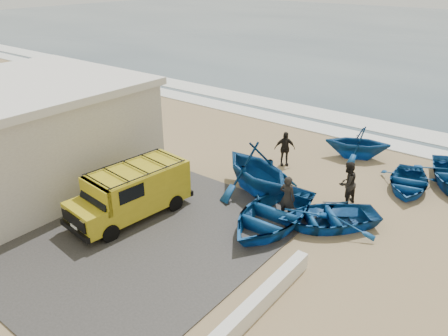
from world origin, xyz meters
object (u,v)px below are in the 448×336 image
Objects in this scene: parapet at (247,314)px; boat_near_left at (272,214)px; van at (132,191)px; fisherman_front at (287,198)px; building at (18,134)px; boat_far_left at (358,142)px; fisherman_middle at (347,183)px; fisherman_back at (285,149)px; boat_mid_right at (408,182)px; boat_near_right at (327,217)px; boat_mid_left at (257,169)px.

parapet is 1.34× the size of boat_near_left.
van is 5.70m from fisherman_front.
boat_far_left is (10.41, 11.27, -1.36)m from building.
fisherman_middle reaches higher than fisherman_back.
van is at bearing 163.98° from parapet.
van is at bearing 8.18° from building.
boat_mid_right is at bearing 33.66° from boat_far_left.
boat_near_right is 1.21× the size of boat_far_left.
boat_far_left is 1.84× the size of fisherman_back.
boat_mid_right is 3.17m from fisherman_middle.
fisherman_back is at bearing 45.95° from building.
parapet is 1.62× the size of boat_near_right.
van is at bearing -103.45° from boat_near_right.
building is at bearing -175.43° from fisherman_back.
van is 1.55× the size of boat_far_left.
van is 2.75× the size of fisherman_front.
boat_near_left is (-2.04, 4.45, 0.19)m from parapet.
parapet is 4.90m from boat_near_left.
fisherman_back is at bearing 32.13° from boat_mid_left.
fisherman_middle is at bearing 94.70° from parapet.
boat_far_left is (-0.05, 7.82, 0.34)m from boat_near_left.
fisherman_middle is (-1.59, -2.70, 0.54)m from boat_mid_right.
fisherman_front reaches higher than parapet.
boat_near_left reaches higher than boat_near_right.
boat_near_right is (12.05, 4.64, -1.78)m from building.
parapet is at bearing 21.21° from fisherman_middle.
boat_near_left is 1.11× the size of boat_mid_left.
boat_mid_right is at bearing -30.75° from fisherman_back.
building reaches higher than fisherman_front.
building reaches higher than boat_mid_right.
boat_mid_left reaches higher than boat_far_left.
fisherman_back is (-0.50, 3.07, -0.24)m from boat_mid_left.
boat_mid_left is (-1.91, 1.81, 0.60)m from boat_near_left.
building is at bearing -66.73° from boat_far_left.
fisherman_middle is at bearing 29.23° from building.
fisherman_front is at bearing 109.93° from parapet.
boat_mid_right is 5.52m from fisherman_back.
boat_far_left is at bearing 88.66° from boat_near_left.
fisherman_back is at bearing -62.61° from boat_far_left.
fisherman_middle reaches higher than boat_near_left.
fisherman_middle is at bearing 139.66° from boat_near_right.
boat_near_right reaches higher than parapet.
boat_near_right is (6.04, 3.78, -0.67)m from van.
building is at bearing -114.40° from boat_near_right.
boat_near_right is 2.07m from fisherman_middle.
fisherman_front is at bearing -99.53° from fisherman_back.
boat_mid_right is 1.88× the size of fisherman_middle.
boat_far_left reaches higher than boat_mid_right.
boat_mid_right is at bearing -118.84° from fisherman_front.
fisherman_back reaches higher than boat_near_left.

